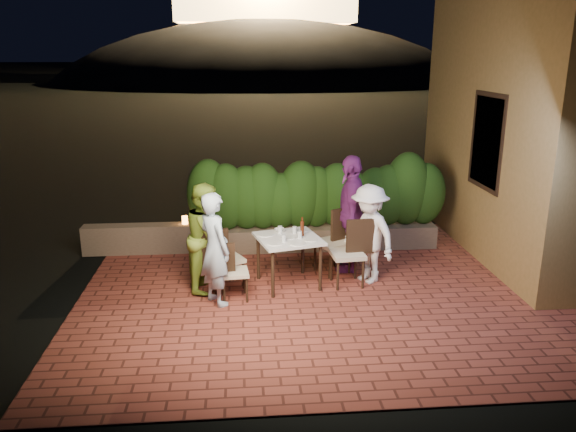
{
  "coord_description": "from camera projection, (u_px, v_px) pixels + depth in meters",
  "views": [
    {
      "loc": [
        -1.15,
        -7.15,
        3.38
      ],
      "look_at": [
        -0.47,
        0.77,
        1.05
      ],
      "focal_mm": 35.0,
      "sensor_mm": 36.0,
      "label": 1
    }
  ],
  "objects": [
    {
      "name": "plate_sw",
      "position": [
        265.0,
        235.0,
        8.38
      ],
      "size": [
        0.24,
        0.24,
        0.01
      ],
      "primitive_type": "cylinder",
      "color": "white",
      "rests_on": "dining_table"
    },
    {
      "name": "ground",
      "position": [
        326.0,
        303.0,
        7.89
      ],
      "size": [
        400.0,
        400.0,
        0.0
      ],
      "primitive_type": "plane",
      "color": "black",
      "rests_on": "ground"
    },
    {
      "name": "dining_table",
      "position": [
        289.0,
        261.0,
        8.38
      ],
      "size": [
        1.07,
        1.07,
        0.75
      ],
      "primitive_type": null,
      "rotation": [
        0.0,
        0.0,
        0.25
      ],
      "color": "white",
      "rests_on": "ground"
    },
    {
      "name": "building_wall",
      "position": [
        524.0,
        107.0,
        9.39
      ],
      "size": [
        1.6,
        5.0,
        5.0
      ],
      "primitive_type": "cube",
      "color": "#A0793F",
      "rests_on": "ground"
    },
    {
      "name": "diner_green",
      "position": [
        207.0,
        237.0,
        8.14
      ],
      "size": [
        0.73,
        0.87,
        1.6
      ],
      "primitive_type": "imported",
      "rotation": [
        0.0,
        0.0,
        1.4
      ],
      "color": "#92B739",
      "rests_on": "ground"
    },
    {
      "name": "diner_white",
      "position": [
        369.0,
        234.0,
        8.41
      ],
      "size": [
        0.98,
        1.13,
        1.51
      ],
      "primitive_type": "imported",
      "rotation": [
        0.0,
        0.0,
        -1.03
      ],
      "color": "white",
      "rests_on": "ground"
    },
    {
      "name": "planter",
      "position": [
        318.0,
        237.0,
        10.04
      ],
      "size": [
        4.2,
        0.55,
        0.4
      ],
      "primitive_type": "cube",
      "color": "brown",
      "rests_on": "ground"
    },
    {
      "name": "hill",
      "position": [
        266.0,
        117.0,
        66.54
      ],
      "size": [
        52.0,
        40.0,
        22.0
      ],
      "primitive_type": "ellipsoid",
      "color": "black",
      "rests_on": "ground"
    },
    {
      "name": "plate_front",
      "position": [
        297.0,
        243.0,
        7.99
      ],
      "size": [
        0.24,
        0.24,
        0.01
      ],
      "primitive_type": "cylinder",
      "color": "white",
      "rests_on": "dining_table"
    },
    {
      "name": "beer_bottle",
      "position": [
        302.0,
        226.0,
        8.32
      ],
      "size": [
        0.06,
        0.06,
        0.29
      ],
      "primitive_type": null,
      "color": "#451A0B",
      "rests_on": "dining_table"
    },
    {
      "name": "chair_left_back",
      "position": [
        227.0,
        258.0,
        8.28
      ],
      "size": [
        0.57,
        0.57,
        0.92
      ],
      "primitive_type": null,
      "rotation": [
        0.0,
        0.0,
        0.46
      ],
      "color": "black",
      "rests_on": "ground"
    },
    {
      "name": "diner_blue",
      "position": [
        215.0,
        249.0,
        7.65
      ],
      "size": [
        0.64,
        0.69,
        1.59
      ],
      "primitive_type": "imported",
      "rotation": [
        0.0,
        0.0,
        2.15
      ],
      "color": "#A7C0D6",
      "rests_on": "ground"
    },
    {
      "name": "bowl",
      "position": [
        280.0,
        230.0,
        8.55
      ],
      "size": [
        0.19,
        0.19,
        0.04
      ],
      "primitive_type": "imported",
      "rotation": [
        0.0,
        0.0,
        0.17
      ],
      "color": "white",
      "rests_on": "dining_table"
    },
    {
      "name": "window_pane",
      "position": [
        488.0,
        141.0,
        8.99
      ],
      "size": [
        0.08,
        1.0,
        1.4
      ],
      "primitive_type": "cube",
      "color": "black",
      "rests_on": "building_wall"
    },
    {
      "name": "plate_se",
      "position": [
        301.0,
        230.0,
        8.59
      ],
      "size": [
        0.22,
        0.22,
        0.01
      ],
      "primitive_type": "cylinder",
      "color": "white",
      "rests_on": "dining_table"
    },
    {
      "name": "plate_ne",
      "position": [
        310.0,
        240.0,
        8.16
      ],
      "size": [
        0.2,
        0.2,
        0.01
      ],
      "primitive_type": "cylinder",
      "color": "white",
      "rests_on": "dining_table"
    },
    {
      "name": "chair_right_back",
      "position": [
        332.0,
        241.0,
        8.83
      ],
      "size": [
        0.64,
        0.64,
        1.03
      ],
      "primitive_type": null,
      "rotation": [
        0.0,
        0.0,
        3.64
      ],
      "color": "black",
      "rests_on": "ground"
    },
    {
      "name": "parapet",
      "position": [
        148.0,
        239.0,
        9.78
      ],
      "size": [
        2.2,
        0.3,
        0.5
      ],
      "primitive_type": "cube",
      "color": "brown",
      "rests_on": "ground"
    },
    {
      "name": "hedge",
      "position": [
        319.0,
        196.0,
        9.83
      ],
      "size": [
        4.0,
        0.7,
        1.1
      ],
      "primitive_type": null,
      "color": "#1C3D10",
      "rests_on": "planter"
    },
    {
      "name": "glass_sw",
      "position": [
        280.0,
        230.0,
        8.43
      ],
      "size": [
        0.07,
        0.07,
        0.12
      ],
      "primitive_type": "cylinder",
      "color": "silver",
      "rests_on": "dining_table"
    },
    {
      "name": "window_frame",
      "position": [
        488.0,
        141.0,
        8.98
      ],
      "size": [
        0.06,
        1.15,
        1.55
      ],
      "primitive_type": "cube",
      "color": "black",
      "rests_on": "building_wall"
    },
    {
      "name": "chair_right_front",
      "position": [
        347.0,
        253.0,
        8.35
      ],
      "size": [
        0.51,
        0.51,
        1.02
      ],
      "primitive_type": null,
      "rotation": [
        0.0,
        0.0,
        3.24
      ],
      "color": "black",
      "rests_on": "ground"
    },
    {
      "name": "terrace_floor",
      "position": [
        321.0,
        292.0,
        8.38
      ],
      "size": [
        7.0,
        6.0,
        0.15
      ],
      "primitive_type": "cube",
      "color": "brown",
      "rests_on": "ground"
    },
    {
      "name": "plate_nw",
      "position": [
        275.0,
        243.0,
        8.0
      ],
      "size": [
        0.22,
        0.22,
        0.01
      ],
      "primitive_type": "cylinder",
      "color": "white",
      "rests_on": "dining_table"
    },
    {
      "name": "glass_se",
      "position": [
        295.0,
        230.0,
        8.44
      ],
      "size": [
        0.06,
        0.06,
        0.11
      ],
      "primitive_type": "cylinder",
      "color": "silver",
      "rests_on": "dining_table"
    },
    {
      "name": "glass_nw",
      "position": [
        284.0,
        238.0,
        8.06
      ],
      "size": [
        0.06,
        0.06,
        0.11
      ],
      "primitive_type": "cylinder",
      "color": "silver",
      "rests_on": "dining_table"
    },
    {
      "name": "parapet_lamp",
      "position": [
        185.0,
        220.0,
        9.75
      ],
      "size": [
        0.1,
        0.1,
        0.14
      ],
      "primitive_type": "cylinder",
      "color": "orange",
      "rests_on": "parapet"
    },
    {
      "name": "diner_purple",
      "position": [
        351.0,
        213.0,
        8.84
      ],
      "size": [
        0.64,
        1.16,
        1.87
      ],
      "primitive_type": "imported",
      "rotation": [
        0.0,
        0.0,
        -1.75
      ],
      "color": "#70256E",
      "rests_on": "ground"
    },
    {
      "name": "glass_ne",
      "position": [
        300.0,
        235.0,
        8.21
      ],
      "size": [
        0.06,
        0.06,
        0.11
      ],
      "primitive_type": "cylinder",
      "color": "silver",
      "rests_on": "dining_table"
    },
    {
      "name": "chair_left_front",
      "position": [
        234.0,
        271.0,
        7.88
      ],
      "size": [
        0.42,
        0.42,
        0.84
      ],
      "primitive_type": null,
      "rotation": [
        0.0,
        0.0,
        0.09
      ],
      "color": "black",
      "rests_on": "ground"
    },
    {
      "name": "plate_centre",
      "position": [
        288.0,
        238.0,
        8.25
      ],
      "size": [
        0.21,
        0.21,
        0.01
      ],
      "primitive_type": "cylinder",
      "color": "white",
      "rests_on": "dining_table"
    }
  ]
}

